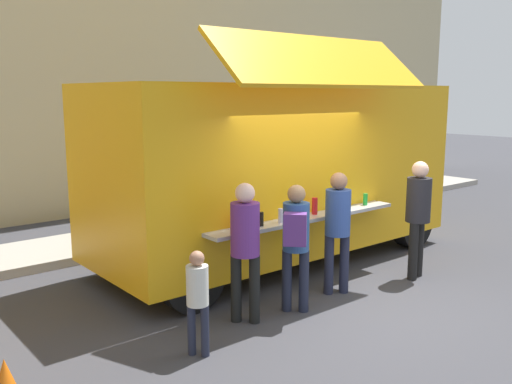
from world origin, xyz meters
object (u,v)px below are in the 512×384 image
object	(u,v)px
customer_extra_browsing	(418,209)
food_truck_main	(279,166)
customer_mid_with_backpack	(296,236)
trash_bin	(321,192)
customer_front_ordering	(338,222)
customer_rear_waiting	(245,240)
child_near_queue	(198,294)

from	to	relation	value
customer_extra_browsing	food_truck_main	bearing A→B (deg)	10.67
customer_mid_with_backpack	trash_bin	bearing A→B (deg)	-2.78
customer_front_ordering	customer_extra_browsing	xyz separation A→B (m)	(1.43, -0.33, 0.04)
food_truck_main	customer_front_ordering	world-z (taller)	food_truck_main
trash_bin	customer_mid_with_backpack	world-z (taller)	customer_mid_with_backpack
customer_rear_waiting	customer_extra_browsing	distance (m)	3.06
customer_front_ordering	customer_mid_with_backpack	world-z (taller)	customer_front_ordering
food_truck_main	customer_front_ordering	xyz separation A→B (m)	(-0.48, -1.75, -0.57)
customer_front_ordering	customer_mid_with_backpack	xyz separation A→B (m)	(-0.93, -0.13, -0.01)
customer_mid_with_backpack	customer_front_ordering	bearing A→B (deg)	-35.45
trash_bin	customer_extra_browsing	xyz separation A→B (m)	(-2.56, -4.40, 0.63)
food_truck_main	customer_mid_with_backpack	world-z (taller)	food_truck_main
food_truck_main	child_near_queue	xyz separation A→B (m)	(-3.03, -2.08, -0.90)
customer_mid_with_backpack	customer_rear_waiting	xyz separation A→B (m)	(-0.68, 0.17, 0.02)
trash_bin	customer_rear_waiting	bearing A→B (deg)	-144.22
customer_extra_browsing	customer_mid_with_backpack	bearing A→B (deg)	71.36
child_near_queue	food_truck_main	bearing A→B (deg)	-0.31
customer_mid_with_backpack	child_near_queue	xyz separation A→B (m)	(-1.63, -0.20, -0.32)
customer_extra_browsing	trash_bin	bearing A→B (deg)	-44.04
trash_bin	customer_rear_waiting	world-z (taller)	customer_rear_waiting
food_truck_main	customer_mid_with_backpack	bearing A→B (deg)	-126.47
trash_bin	customer_mid_with_backpack	size ratio (longest dim) A/B	0.53
trash_bin	child_near_queue	world-z (taller)	child_near_queue
food_truck_main	child_near_queue	world-z (taller)	food_truck_main
customer_front_ordering	child_near_queue	xyz separation A→B (m)	(-2.55, -0.33, -0.33)
trash_bin	customer_rear_waiting	distance (m)	6.92
customer_front_ordering	customer_mid_with_backpack	bearing A→B (deg)	125.17
customer_front_ordering	customer_mid_with_backpack	distance (m)	0.94
food_truck_main	customer_rear_waiting	bearing A→B (deg)	-140.36
customer_extra_browsing	child_near_queue	size ratio (longest dim) A/B	1.54
trash_bin	child_near_queue	distance (m)	7.88
trash_bin	customer_rear_waiting	size ratio (longest dim) A/B	0.51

